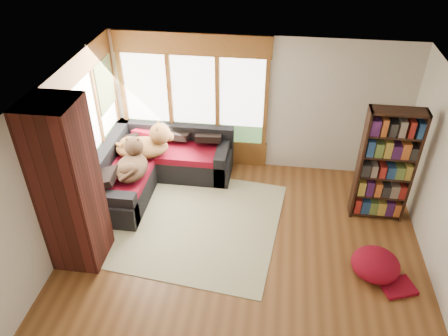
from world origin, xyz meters
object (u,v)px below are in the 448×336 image
(bookshelf, at_px, (386,166))
(sectional_sofa, at_px, (148,166))
(pouf, at_px, (376,264))
(dog_tan, at_px, (146,144))
(brick_chimney, at_px, (68,187))
(area_rug, at_px, (173,218))
(dog_brindle, at_px, (132,162))

(bookshelf, bearing_deg, sectional_sofa, 173.46)
(pouf, height_order, dog_tan, dog_tan)
(brick_chimney, bearing_deg, area_rug, 40.94)
(sectional_sofa, height_order, bookshelf, bookshelf)
(area_rug, relative_size, pouf, 5.04)
(brick_chimney, relative_size, bookshelf, 1.30)
(dog_tan, bearing_deg, sectional_sofa, 120.80)
(area_rug, bearing_deg, dog_brindle, 148.78)
(area_rug, bearing_deg, bookshelf, 9.69)
(dog_brindle, bearing_deg, dog_tan, -15.67)
(sectional_sofa, bearing_deg, pouf, -21.30)
(sectional_sofa, xyz_separation_m, dog_tan, (0.02, -0.02, 0.51))
(area_rug, distance_m, bookshelf, 3.58)
(brick_chimney, relative_size, dog_brindle, 2.81)
(pouf, bearing_deg, brick_chimney, -177.21)
(pouf, bearing_deg, bookshelf, 81.73)
(pouf, relative_size, dog_tan, 0.64)
(area_rug, distance_m, pouf, 3.29)
(dog_tan, relative_size, dog_brindle, 1.18)
(brick_chimney, height_order, bookshelf, brick_chimney)
(brick_chimney, height_order, area_rug, brick_chimney)
(bookshelf, bearing_deg, dog_brindle, -178.53)
(sectional_sofa, distance_m, dog_tan, 0.51)
(bookshelf, bearing_deg, area_rug, -170.31)
(sectional_sofa, bearing_deg, dog_brindle, -93.05)
(area_rug, bearing_deg, pouf, -13.89)
(sectional_sofa, relative_size, area_rug, 0.63)
(area_rug, xyz_separation_m, bookshelf, (3.39, 0.58, 0.99))
(sectional_sofa, bearing_deg, brick_chimney, -98.35)
(area_rug, xyz_separation_m, pouf, (3.19, -0.79, 0.19))
(bookshelf, bearing_deg, pouf, -98.27)
(bookshelf, bearing_deg, dog_tan, 173.76)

